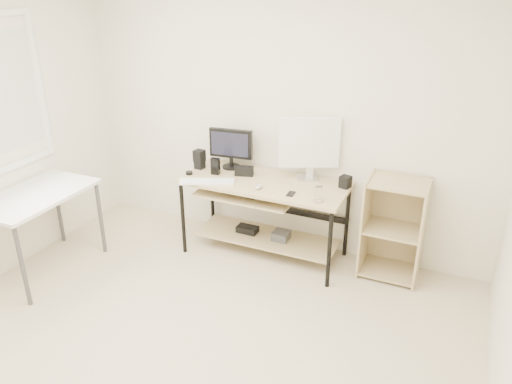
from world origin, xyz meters
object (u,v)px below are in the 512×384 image
Objects in this scene: desk at (262,202)px; shelf_unit at (394,227)px; side_table at (36,202)px; audio_controller at (215,166)px; black_monitor at (231,146)px; white_imac at (309,145)px.

desk is 1.19m from shelf_unit.
desk is 1.50× the size of side_table.
audio_controller is (1.19, 1.03, 0.16)m from side_table.
black_monitor is 2.68× the size of audio_controller.
shelf_unit reaches higher than side_table.
audio_controller is at bearing 172.04° from white_imac.
audio_controller is at bearing -112.58° from black_monitor.
desk is 1.67× the size of shelf_unit.
desk is at bearing -175.30° from white_imac.
side_table is at bearing -145.96° from audio_controller.
black_monitor reaches higher than shelf_unit.
white_imac is at bearing 28.23° from desk.
black_monitor is at bearing 67.76° from audio_controller.
shelf_unit reaches higher than desk.
audio_controller reaches higher than desk.
shelf_unit is 1.69m from audio_controller.
white_imac is (0.76, 0.02, 0.11)m from black_monitor.
black_monitor is (-0.40, 0.18, 0.43)m from desk.
shelf_unit is 5.75× the size of audio_controller.
white_imac is at bearing 31.89° from side_table.
audio_controller is (-0.46, -0.03, 0.29)m from desk.
white_imac reaches higher than side_table.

